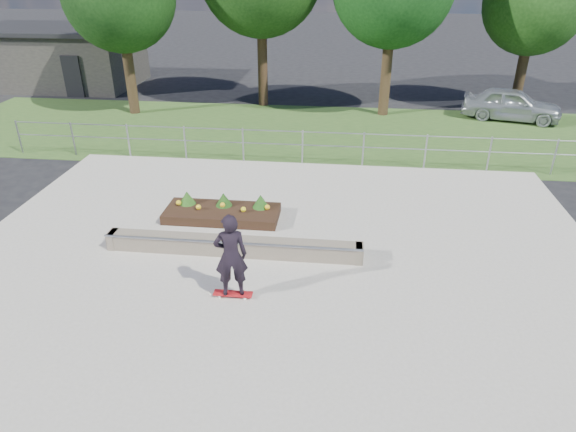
# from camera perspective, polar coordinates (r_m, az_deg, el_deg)

# --- Properties ---
(ground) EXTENTS (120.00, 120.00, 0.00)m
(ground) POSITION_cam_1_polar(r_m,az_deg,el_deg) (10.76, -1.98, -8.79)
(ground) COLOR black
(ground) RESTS_ON ground
(grass_verge) EXTENTS (30.00, 8.00, 0.02)m
(grass_verge) POSITION_cam_1_polar(r_m,az_deg,el_deg) (20.66, 2.46, 9.24)
(grass_verge) COLOR #304F1F
(grass_verge) RESTS_ON ground
(concrete_slab) EXTENTS (15.00, 15.00, 0.06)m
(concrete_slab) POSITION_cam_1_polar(r_m,az_deg,el_deg) (10.75, -1.99, -8.66)
(concrete_slab) COLOR #A59F92
(concrete_slab) RESTS_ON ground
(fence) EXTENTS (20.06, 0.06, 1.20)m
(fence) POSITION_cam_1_polar(r_m,az_deg,el_deg) (17.10, 1.62, 8.12)
(fence) COLOR gray
(fence) RESTS_ON ground
(building) EXTENTS (8.40, 5.40, 3.00)m
(building) POSITION_cam_1_polar(r_m,az_deg,el_deg) (31.11, -24.15, 15.90)
(building) COLOR #2D2B28
(building) RESTS_ON ground
(tree_far_right) EXTENTS (4.20, 4.20, 6.60)m
(tree_far_right) POSITION_cam_1_polar(r_m,az_deg,el_deg) (25.38, 25.74, 20.44)
(tree_far_right) COLOR black
(tree_far_right) RESTS_ON ground
(grind_ledge) EXTENTS (6.00, 0.44, 0.43)m
(grind_ledge) POSITION_cam_1_polar(r_m,az_deg,el_deg) (12.00, -6.12, -3.34)
(grind_ledge) COLOR #665A4B
(grind_ledge) RESTS_ON concrete_slab
(planter_bed) EXTENTS (3.00, 1.20, 0.61)m
(planter_bed) POSITION_cam_1_polar(r_m,az_deg,el_deg) (13.71, -7.30, 0.58)
(planter_bed) COLOR black
(planter_bed) RESTS_ON concrete_slab
(skateboarder) EXTENTS (0.80, 0.57, 1.88)m
(skateboarder) POSITION_cam_1_polar(r_m,az_deg,el_deg) (10.15, -6.38, -4.42)
(skateboarder) COLOR silver
(skateboarder) RESTS_ON concrete_slab
(parked_car) EXTENTS (4.24, 2.56, 1.35)m
(parked_car) POSITION_cam_1_polar(r_m,az_deg,el_deg) (24.16, 23.59, 11.33)
(parked_car) COLOR #A1A6AA
(parked_car) RESTS_ON ground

